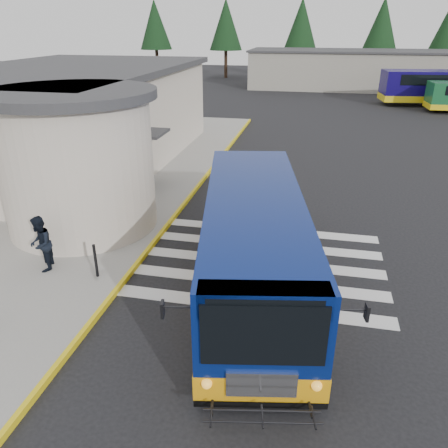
% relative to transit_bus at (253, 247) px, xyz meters
% --- Properties ---
extents(ground, '(140.00, 140.00, 0.00)m').
position_rel_transit_bus_xyz_m(ground, '(0.36, 2.32, -1.33)').
color(ground, black).
rests_on(ground, ground).
extents(sidewalk, '(10.00, 34.00, 0.15)m').
position_rel_transit_bus_xyz_m(sidewalk, '(-8.64, 6.32, -1.25)').
color(sidewalk, gray).
rests_on(sidewalk, ground).
extents(curb_strip, '(0.12, 34.00, 0.16)m').
position_rel_transit_bus_xyz_m(curb_strip, '(-3.69, 6.32, -1.25)').
color(curb_strip, yellow).
rests_on(curb_strip, ground).
extents(station_building, '(12.70, 18.70, 4.80)m').
position_rel_transit_bus_xyz_m(station_building, '(-10.48, 9.23, 1.24)').
color(station_building, beige).
rests_on(station_building, ground).
extents(crosswalk, '(8.00, 5.35, 0.01)m').
position_rel_transit_bus_xyz_m(crosswalk, '(-0.14, 1.52, -1.32)').
color(crosswalk, silver).
rests_on(crosswalk, ground).
extents(depot_building, '(26.40, 8.40, 4.20)m').
position_rel_transit_bus_xyz_m(depot_building, '(6.36, 44.32, 0.78)').
color(depot_building, gray).
rests_on(depot_building, ground).
extents(tree_line, '(58.40, 4.40, 10.00)m').
position_rel_transit_bus_xyz_m(tree_line, '(6.65, 52.32, 5.44)').
color(tree_line, black).
rests_on(tree_line, ground).
extents(transit_bus, '(4.66, 10.11, 2.78)m').
position_rel_transit_bus_xyz_m(transit_bus, '(0.00, 0.00, 0.00)').
color(transit_bus, navy).
rests_on(transit_bus, ground).
extents(pedestrian_b, '(0.91, 1.01, 1.70)m').
position_rel_transit_bus_xyz_m(pedestrian_b, '(-6.24, -0.48, -0.33)').
color(pedestrian_b, black).
rests_on(pedestrian_b, sidewalk).
extents(bollard, '(0.08, 0.08, 1.03)m').
position_rel_transit_bus_xyz_m(bollard, '(-4.50, -0.53, -0.66)').
color(bollard, black).
rests_on(bollard, sidewalk).
extents(far_bus_a, '(10.50, 4.08, 2.64)m').
position_rel_transit_bus_xyz_m(far_bus_a, '(12.10, 33.99, 0.39)').
color(far_bus_a, '#0F064D').
rests_on(far_bus_a, ground).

